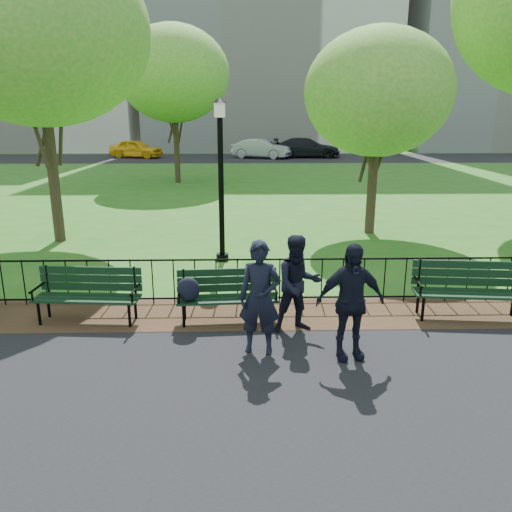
{
  "coord_description": "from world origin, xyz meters",
  "views": [
    {
      "loc": [
        -0.46,
        -6.94,
        3.49
      ],
      "look_at": [
        -0.26,
        1.5,
        1.09
      ],
      "focal_mm": 35.0,
      "sensor_mm": 36.0,
      "label": 1
    }
  ],
  "objects_px": {
    "tree_near_e": "(378,93)",
    "person_right": "(350,302)",
    "sedan_dark": "(307,148)",
    "park_bench_left_a": "(88,289)",
    "person_mid": "(298,284)",
    "tree_near_w": "(37,29)",
    "park_bench_main": "(212,290)",
    "park_bench_right_a": "(469,284)",
    "sedan_silver": "(261,149)",
    "tree_far_c": "(174,74)",
    "lamppost": "(221,175)",
    "person_left": "(260,298)",
    "taxi": "(136,149)"
  },
  "relations": [
    {
      "from": "park_bench_main",
      "to": "sedan_silver",
      "type": "bearing_deg",
      "value": 82.81
    },
    {
      "from": "taxi",
      "to": "sedan_dark",
      "type": "distance_m",
      "value": 14.18
    },
    {
      "from": "tree_near_e",
      "to": "sedan_dark",
      "type": "xyz_separation_m",
      "value": [
        1.42,
        27.49,
        -3.27
      ]
    },
    {
      "from": "tree_near_e",
      "to": "person_left",
      "type": "relative_size",
      "value": 3.4
    },
    {
      "from": "park_bench_left_a",
      "to": "person_right",
      "type": "bearing_deg",
      "value": -15.24
    },
    {
      "from": "park_bench_left_a",
      "to": "lamppost",
      "type": "relative_size",
      "value": 0.47
    },
    {
      "from": "tree_far_c",
      "to": "sedan_dark",
      "type": "height_order",
      "value": "tree_far_c"
    },
    {
      "from": "park_bench_main",
      "to": "tree_far_c",
      "type": "distance_m",
      "value": 19.51
    },
    {
      "from": "person_mid",
      "to": "lamppost",
      "type": "bearing_deg",
      "value": 96.96
    },
    {
      "from": "taxi",
      "to": "tree_far_c",
      "type": "bearing_deg",
      "value": -142.56
    },
    {
      "from": "tree_far_c",
      "to": "taxi",
      "type": "relative_size",
      "value": 1.78
    },
    {
      "from": "park_bench_left_a",
      "to": "tree_far_c",
      "type": "xyz_separation_m",
      "value": [
        -0.81,
        18.51,
        4.86
      ]
    },
    {
      "from": "park_bench_right_a",
      "to": "sedan_silver",
      "type": "height_order",
      "value": "sedan_silver"
    },
    {
      "from": "park_bench_main",
      "to": "person_right",
      "type": "bearing_deg",
      "value": -36.45
    },
    {
      "from": "tree_far_c",
      "to": "person_right",
      "type": "height_order",
      "value": "tree_far_c"
    },
    {
      "from": "park_bench_right_a",
      "to": "tree_near_w",
      "type": "height_order",
      "value": "tree_near_w"
    },
    {
      "from": "lamppost",
      "to": "person_mid",
      "type": "distance_m",
      "value": 4.63
    },
    {
      "from": "tree_far_c",
      "to": "person_mid",
      "type": "height_order",
      "value": "tree_far_c"
    },
    {
      "from": "person_mid",
      "to": "person_left",
      "type": "bearing_deg",
      "value": -142.71
    },
    {
      "from": "lamppost",
      "to": "person_left",
      "type": "xyz_separation_m",
      "value": [
        0.77,
        -4.96,
        -1.23
      ]
    },
    {
      "from": "park_bench_main",
      "to": "tree_far_c",
      "type": "bearing_deg",
      "value": 95.19
    },
    {
      "from": "tree_near_w",
      "to": "tree_near_e",
      "type": "distance_m",
      "value": 9.27
    },
    {
      "from": "person_left",
      "to": "person_right",
      "type": "xyz_separation_m",
      "value": [
        1.3,
        -0.22,
        0.01
      ]
    },
    {
      "from": "lamppost",
      "to": "person_right",
      "type": "relative_size",
      "value": 2.22
    },
    {
      "from": "tree_near_w",
      "to": "taxi",
      "type": "bearing_deg",
      "value": 97.32
    },
    {
      "from": "tree_near_w",
      "to": "tree_far_c",
      "type": "relative_size",
      "value": 1.03
    },
    {
      "from": "park_bench_left_a",
      "to": "sedan_dark",
      "type": "bearing_deg",
      "value": 81.08
    },
    {
      "from": "person_left",
      "to": "park_bench_left_a",
      "type": "bearing_deg",
      "value": 166.43
    },
    {
      "from": "tree_near_e",
      "to": "sedan_dark",
      "type": "bearing_deg",
      "value": 87.05
    },
    {
      "from": "tree_near_e",
      "to": "person_right",
      "type": "height_order",
      "value": "tree_near_e"
    },
    {
      "from": "park_bench_left_a",
      "to": "person_right",
      "type": "relative_size",
      "value": 1.05
    },
    {
      "from": "sedan_dark",
      "to": "park_bench_left_a",
      "type": "bearing_deg",
      "value": 171.56
    },
    {
      "from": "person_right",
      "to": "sedan_silver",
      "type": "relative_size",
      "value": 0.37
    },
    {
      "from": "taxi",
      "to": "person_mid",
      "type": "bearing_deg",
      "value": -145.84
    },
    {
      "from": "park_bench_right_a",
      "to": "taxi",
      "type": "bearing_deg",
      "value": 116.65
    },
    {
      "from": "lamppost",
      "to": "person_mid",
      "type": "height_order",
      "value": "lamppost"
    },
    {
      "from": "person_right",
      "to": "taxi",
      "type": "distance_m",
      "value": 37.2
    },
    {
      "from": "park_bench_left_a",
      "to": "lamppost",
      "type": "xyz_separation_m",
      "value": [
        2.16,
        3.68,
        1.52
      ]
    },
    {
      "from": "park_bench_main",
      "to": "tree_near_w",
      "type": "bearing_deg",
      "value": 124.6
    },
    {
      "from": "park_bench_main",
      "to": "sedan_dark",
      "type": "xyz_separation_m",
      "value": [
        5.81,
        34.24,
        0.21
      ]
    },
    {
      "from": "park_bench_left_a",
      "to": "sedan_silver",
      "type": "height_order",
      "value": "sedan_silver"
    },
    {
      "from": "person_mid",
      "to": "tree_near_w",
      "type": "bearing_deg",
      "value": 122.51
    },
    {
      "from": "park_bench_left_a",
      "to": "person_mid",
      "type": "height_order",
      "value": "person_mid"
    },
    {
      "from": "person_left",
      "to": "sedan_dark",
      "type": "distance_m",
      "value": 35.72
    },
    {
      "from": "person_left",
      "to": "taxi",
      "type": "xyz_separation_m",
      "value": [
        -9.16,
        35.48,
        -0.12
      ]
    },
    {
      "from": "tree_near_e",
      "to": "taxi",
      "type": "relative_size",
      "value": 1.34
    },
    {
      "from": "park_bench_main",
      "to": "taxi",
      "type": "bearing_deg",
      "value": 99.9
    },
    {
      "from": "tree_near_e",
      "to": "lamppost",
      "type": "bearing_deg",
      "value": -146.34
    },
    {
      "from": "park_bench_left_a",
      "to": "taxi",
      "type": "distance_m",
      "value": 34.77
    },
    {
      "from": "person_right",
      "to": "park_bench_main",
      "type": "bearing_deg",
      "value": 139.18
    }
  ]
}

